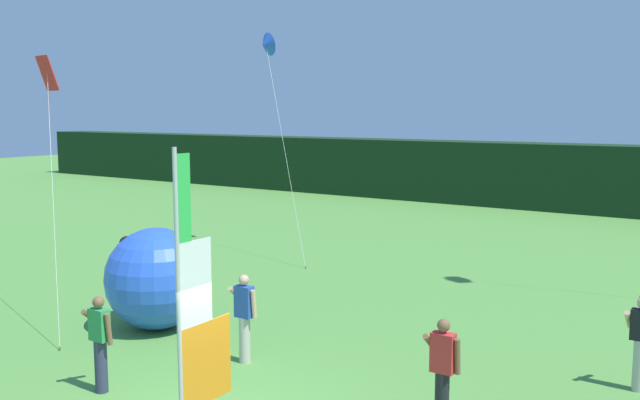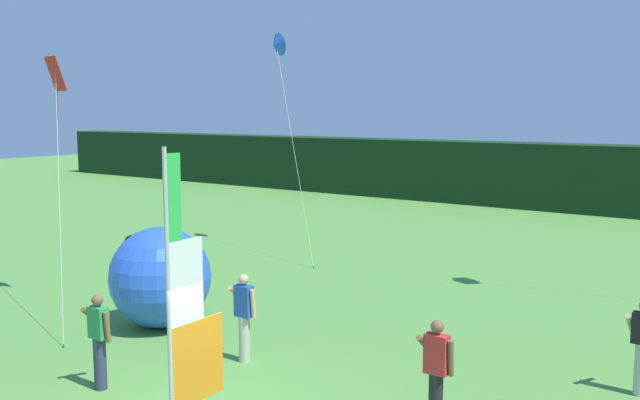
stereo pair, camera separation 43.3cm
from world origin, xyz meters
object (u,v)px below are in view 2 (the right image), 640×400
(banner_flag, at_px, (185,314))
(inflatable_balloon, at_px, (160,277))
(person_far_left, at_px, (244,315))
(person_far_right, at_px, (99,339))
(kite_blue_delta_0, at_px, (277,46))
(kite_red_diamond_1, at_px, (56,85))
(person_mid_field, at_px, (436,372))

(banner_flag, xyz_separation_m, inflatable_balloon, (-4.93, 3.86, -0.96))
(person_far_left, xyz_separation_m, person_far_right, (-1.15, -2.48, -0.02))
(banner_flag, xyz_separation_m, person_far_right, (-3.08, 0.84, -1.19))
(person_far_left, relative_size, kite_blue_delta_0, 0.23)
(banner_flag, bearing_deg, inflatable_balloon, 141.93)
(inflatable_balloon, bearing_deg, banner_flag, -38.07)
(person_far_left, xyz_separation_m, kite_red_diamond_1, (-6.26, 0.30, 4.54))
(inflatable_balloon, height_order, kite_blue_delta_0, kite_blue_delta_0)
(person_mid_field, distance_m, person_far_right, 5.84)
(banner_flag, distance_m, inflatable_balloon, 6.33)
(banner_flag, relative_size, person_far_right, 2.57)
(person_far_left, xyz_separation_m, kite_blue_delta_0, (-6.55, 9.11, 6.16))
(person_mid_field, relative_size, person_far_left, 1.00)
(person_mid_field, relative_size, kite_red_diamond_1, 0.28)
(person_far_left, height_order, kite_red_diamond_1, kite_red_diamond_1)
(person_far_right, relative_size, inflatable_balloon, 0.75)
(person_far_right, bearing_deg, inflatable_balloon, 121.44)
(banner_flag, height_order, inflatable_balloon, banner_flag)
(banner_flag, distance_m, person_mid_field, 3.88)
(person_far_left, bearing_deg, person_mid_field, -6.80)
(banner_flag, distance_m, person_far_right, 3.41)
(banner_flag, relative_size, kite_blue_delta_0, 0.58)
(person_far_right, distance_m, kite_red_diamond_1, 7.39)
(kite_blue_delta_0, bearing_deg, banner_flag, -55.70)
(kite_blue_delta_0, bearing_deg, inflatable_balloon, -67.49)
(person_mid_field, xyz_separation_m, inflatable_balloon, (-7.35, 1.06, 0.21))
(banner_flag, xyz_separation_m, person_mid_field, (2.42, 2.80, -1.17))
(person_mid_field, distance_m, person_far_left, 4.37)
(person_mid_field, height_order, person_far_left, person_mid_field)
(person_far_right, bearing_deg, banner_flag, -15.18)
(banner_flag, relative_size, person_mid_field, 2.51)
(person_far_right, bearing_deg, person_far_left, 65.07)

